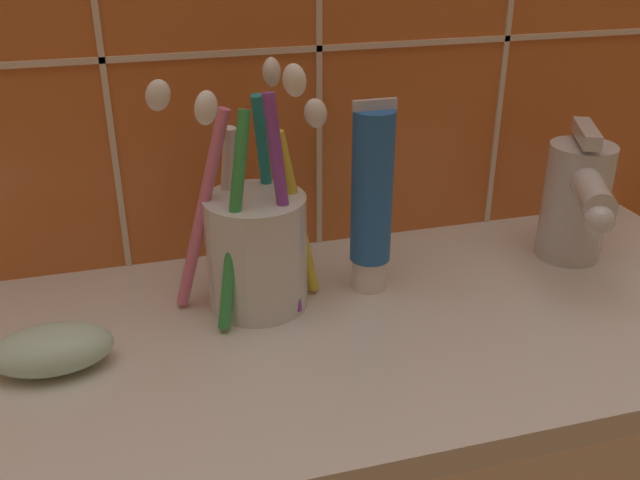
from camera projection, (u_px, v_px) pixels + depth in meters
The scene contains 5 objects.
sink_counter at pixel (347, 334), 54.00cm from camera, with size 68.78×29.21×2.00cm, color silver.
toothbrush_cup at pixel (255, 240), 54.02cm from camera, with size 13.22×10.21×19.25cm.
toothpaste_tube at pixel (372, 199), 55.20cm from camera, with size 3.40×3.24×15.66cm.
sink_faucet at pixel (578, 199), 60.64cm from camera, with size 7.48×11.98×11.84cm.
soap_bar at pixel (52, 347), 47.98cm from camera, with size 8.10×4.81×3.11cm, color silver.
Camera 1 is at (-14.36, -43.25, 30.92)cm, focal length 40.00 mm.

